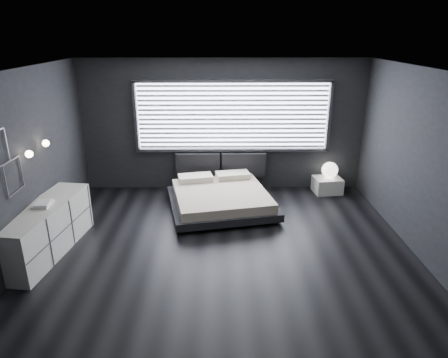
{
  "coord_description": "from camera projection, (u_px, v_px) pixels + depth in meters",
  "views": [
    {
      "loc": [
        -0.06,
        -5.61,
        3.3
      ],
      "look_at": [
        0.0,
        0.85,
        0.9
      ],
      "focal_mm": 32.0,
      "sensor_mm": 36.0,
      "label": 1
    }
  ],
  "objects": [
    {
      "name": "room",
      "position": [
        225.0,
        167.0,
        5.92
      ],
      "size": [
        6.04,
        6.0,
        2.8
      ],
      "color": "black",
      "rests_on": "ground"
    },
    {
      "name": "window",
      "position": [
        233.0,
        117.0,
        8.37
      ],
      "size": [
        4.14,
        0.09,
        1.52
      ],
      "color": "white",
      "rests_on": "ground"
    },
    {
      "name": "headboard",
      "position": [
        221.0,
        165.0,
        8.68
      ],
      "size": [
        1.96,
        0.16,
        0.52
      ],
      "color": "black",
      "rests_on": "ground"
    },
    {
      "name": "sconce_near",
      "position": [
        29.0,
        154.0,
        5.87
      ],
      "size": [
        0.18,
        0.11,
        0.11
      ],
      "color": "silver",
      "rests_on": "ground"
    },
    {
      "name": "sconce_far",
      "position": [
        46.0,
        143.0,
        6.43
      ],
      "size": [
        0.18,
        0.11,
        0.11
      ],
      "color": "silver",
      "rests_on": "ground"
    },
    {
      "name": "wall_art_lower",
      "position": [
        14.0,
        176.0,
        5.62
      ],
      "size": [
        0.01,
        0.48,
        0.48
      ],
      "color": "#47474C",
      "rests_on": "ground"
    },
    {
      "name": "bed",
      "position": [
        221.0,
        198.0,
        7.81
      ],
      "size": [
        2.28,
        2.21,
        0.5
      ],
      "color": "black",
      "rests_on": "ground"
    },
    {
      "name": "nightstand",
      "position": [
        327.0,
        185.0,
        8.64
      ],
      "size": [
        0.62,
        0.54,
        0.33
      ],
      "primitive_type": "cube",
      "rotation": [
        0.0,
        0.0,
        0.12
      ],
      "color": "silver",
      "rests_on": "ground"
    },
    {
      "name": "orb_lamp",
      "position": [
        330.0,
        170.0,
        8.55
      ],
      "size": [
        0.34,
        0.34,
        0.34
      ],
      "primitive_type": "sphere",
      "color": "white",
      "rests_on": "nightstand"
    },
    {
      "name": "dresser",
      "position": [
        47.0,
        229.0,
        6.22
      ],
      "size": [
        0.82,
        2.04,
        0.79
      ],
      "color": "silver",
      "rests_on": "ground"
    },
    {
      "name": "book_stack",
      "position": [
        43.0,
        204.0,
        6.08
      ],
      "size": [
        0.25,
        0.33,
        0.07
      ],
      "color": "silver",
      "rests_on": "dresser"
    }
  ]
}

